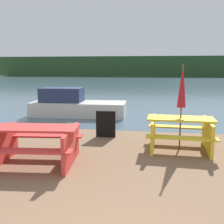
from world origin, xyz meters
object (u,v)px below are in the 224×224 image
object	(u,v)px
picnic_table_yellow	(180,130)
signboard	(106,124)
boat	(75,105)
picnic_table_red	(36,141)
umbrella_crimson	(182,87)

from	to	relation	value
picnic_table_yellow	signboard	distance (m)	2.12
boat	signboard	distance (m)	3.57
boat	picnic_table_yellow	bearing A→B (deg)	-46.80
picnic_table_red	signboard	distance (m)	2.46
boat	signboard	size ratio (longest dim) A/B	5.11
picnic_table_red	umbrella_crimson	size ratio (longest dim) A/B	0.90
signboard	picnic_table_yellow	bearing A→B (deg)	-21.38
signboard	picnic_table_red	bearing A→B (deg)	-115.65
picnic_table_red	signboard	world-z (taller)	picnic_table_red
boat	signboard	world-z (taller)	boat
picnic_table_red	picnic_table_yellow	size ratio (longest dim) A/B	1.13
picnic_table_red	boat	distance (m)	5.34
picnic_table_red	umbrella_crimson	world-z (taller)	umbrella_crimson
picnic_table_yellow	umbrella_crimson	world-z (taller)	umbrella_crimson
picnic_table_yellow	umbrella_crimson	bearing A→B (deg)	0.00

